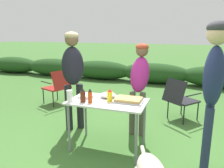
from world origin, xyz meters
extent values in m
plane|color=#3D6B2D|center=(0.00, 0.00, 0.00)|extent=(60.00, 60.00, 0.00)
ellipsoid|color=#1E4219|center=(-6.00, 4.59, 0.33)|extent=(2.40, 0.90, 0.67)
ellipsoid|color=#1E4219|center=(-4.00, 4.59, 0.33)|extent=(2.40, 0.90, 0.67)
ellipsoid|color=#1E4219|center=(-2.00, 4.59, 0.33)|extent=(2.40, 0.90, 0.67)
ellipsoid|color=#1E4219|center=(0.00, 4.59, 0.33)|extent=(2.40, 0.90, 0.67)
ellipsoid|color=#1E4219|center=(2.00, 4.59, 0.33)|extent=(2.40, 0.90, 0.67)
cube|color=silver|center=(0.00, 0.00, 0.73)|extent=(1.10, 0.64, 0.02)
cylinder|color=gray|center=(-0.49, -0.27, 0.36)|extent=(0.04, 0.04, 0.71)
cylinder|color=gray|center=(0.49, -0.27, 0.36)|extent=(0.04, 0.04, 0.71)
cylinder|color=gray|center=(-0.49, 0.27, 0.36)|extent=(0.04, 0.04, 0.71)
cylinder|color=gray|center=(0.49, 0.27, 0.36)|extent=(0.04, 0.04, 0.71)
cube|color=#9E9EA3|center=(0.29, 0.05, 0.75)|extent=(0.41, 0.30, 0.02)
cube|color=tan|center=(0.29, 0.05, 0.78)|extent=(0.36, 0.25, 0.04)
cylinder|color=white|center=(-0.37, 0.05, 0.76)|extent=(0.24, 0.24, 0.04)
ellipsoid|color=silver|center=(-0.05, 0.15, 0.78)|extent=(0.23, 0.23, 0.08)
cylinder|color=white|center=(-0.48, -0.22, 0.82)|extent=(0.08, 0.08, 0.17)
cylinder|color=#CC4214|center=(-0.20, -0.16, 0.82)|extent=(0.06, 0.06, 0.16)
cone|color=black|center=(-0.20, -0.16, 0.92)|extent=(0.05, 0.05, 0.04)
cylinder|color=yellow|center=(0.04, -0.02, 0.81)|extent=(0.08, 0.08, 0.14)
cone|color=red|center=(0.04, -0.02, 0.90)|extent=(0.06, 0.06, 0.04)
cylinder|color=#562314|center=(-0.30, -0.17, 0.82)|extent=(0.08, 0.08, 0.15)
cone|color=black|center=(-0.30, -0.17, 0.92)|extent=(0.06, 0.06, 0.04)
cylinder|color=#4C473D|center=(0.22, 0.57, 0.37)|extent=(0.10, 0.10, 0.74)
cylinder|color=#4C473D|center=(0.39, 0.57, 0.37)|extent=(0.10, 0.10, 0.74)
ellipsoid|color=#931E70|center=(0.31, 0.68, 1.02)|extent=(0.32, 0.44, 0.64)
sphere|color=brown|center=(0.31, 0.80, 1.40)|extent=(0.20, 0.20, 0.20)
ellipsoid|color=#993823|center=(0.31, 0.80, 1.45)|extent=(0.21, 0.21, 0.12)
cylinder|color=black|center=(-0.86, 0.37, 0.40)|extent=(0.12, 0.12, 0.81)
cylinder|color=black|center=(-0.72, 0.51, 0.40)|extent=(0.12, 0.12, 0.81)
ellipsoid|color=black|center=(-0.79, 0.44, 1.14)|extent=(0.46, 0.45, 0.65)
sphere|color=brown|center=(-0.79, 0.44, 1.57)|extent=(0.22, 0.22, 0.22)
ellipsoid|color=tan|center=(-0.79, 0.44, 1.64)|extent=(0.23, 0.23, 0.13)
cylinder|color=#232D4C|center=(1.33, -0.09, 0.43)|extent=(0.10, 0.10, 0.86)
cylinder|color=#232D4C|center=(1.31, -0.26, 0.43)|extent=(0.10, 0.10, 0.86)
ellipsoid|color=navy|center=(1.32, -0.17, 1.21)|extent=(0.24, 0.32, 0.70)
sphere|color=#DBAD89|center=(1.32, -0.17, 1.67)|extent=(0.24, 0.24, 0.24)
ellipsoid|color=#333338|center=(1.32, -0.17, 1.74)|extent=(0.25, 0.25, 0.14)
cylinder|color=beige|center=(0.69, -0.84, 0.52)|extent=(0.11, 0.17, 0.10)
cube|color=maroon|center=(-1.94, 1.56, 0.39)|extent=(0.60, 0.60, 0.03)
cube|color=maroon|center=(-1.68, 1.46, 0.61)|extent=(0.32, 0.49, 0.44)
cylinder|color=black|center=(-1.83, 1.30, 0.19)|extent=(0.02, 0.02, 0.38)
cylinder|color=black|center=(-1.68, 1.67, 0.19)|extent=(0.02, 0.02, 0.38)
cylinder|color=black|center=(-2.20, 1.44, 0.19)|extent=(0.02, 0.02, 0.38)
cylinder|color=black|center=(-2.05, 1.82, 0.19)|extent=(0.02, 0.02, 0.38)
cylinder|color=black|center=(-2.02, 1.34, 0.56)|extent=(0.39, 0.17, 0.02)
cylinder|color=black|center=(-1.86, 1.77, 0.56)|extent=(0.39, 0.17, 0.02)
cube|color=#232328|center=(1.01, 1.54, 0.39)|extent=(0.65, 0.65, 0.03)
cube|color=#232328|center=(0.84, 1.32, 0.61)|extent=(0.46, 0.41, 0.44)
cylinder|color=black|center=(0.73, 1.51, 0.19)|extent=(0.02, 0.02, 0.38)
cylinder|color=black|center=(1.04, 1.26, 0.19)|extent=(0.02, 0.02, 0.38)
cylinder|color=black|center=(0.98, 1.82, 0.19)|extent=(0.02, 0.02, 0.38)
cylinder|color=black|center=(1.29, 1.57, 0.19)|extent=(0.02, 0.02, 0.38)
cylinder|color=black|center=(0.83, 1.68, 0.56)|extent=(0.28, 0.34, 0.02)
cylinder|color=black|center=(1.19, 1.39, 0.56)|extent=(0.28, 0.34, 0.02)
camera|label=1|loc=(1.04, -2.78, 1.69)|focal=35.00mm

